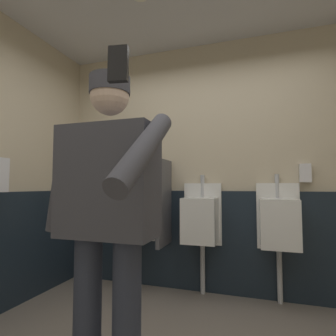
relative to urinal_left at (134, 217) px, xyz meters
name	(u,v)px	position (x,y,z in m)	size (l,w,h in m)	color
wall_back	(211,165)	(0.83, 0.22, 0.58)	(4.03, 0.12, 2.71)	beige
wainscot_band_back	(211,241)	(0.83, 0.14, -0.24)	(3.43, 0.03, 1.07)	#19232D
urinal_left	(134,217)	(0.00, 0.00, 0.00)	(0.40, 0.34, 1.24)	white
urinal_middle	(201,219)	(0.75, 0.00, 0.00)	(0.40, 0.34, 1.24)	white
urinal_right	(279,222)	(1.50, 0.00, 0.00)	(0.40, 0.34, 1.24)	white
privacy_divider_panel	(164,202)	(0.38, -0.07, 0.17)	(0.04, 0.40, 0.90)	#4C4C51
person	(107,211)	(0.59, -1.57, 0.22)	(0.71, 0.60, 1.69)	#2D3342
cell_phone	(118,64)	(0.92, -2.07, 0.71)	(0.06, 0.02, 0.11)	black
soap_dispenser	(305,173)	(1.76, 0.12, 0.47)	(0.10, 0.07, 0.18)	silver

